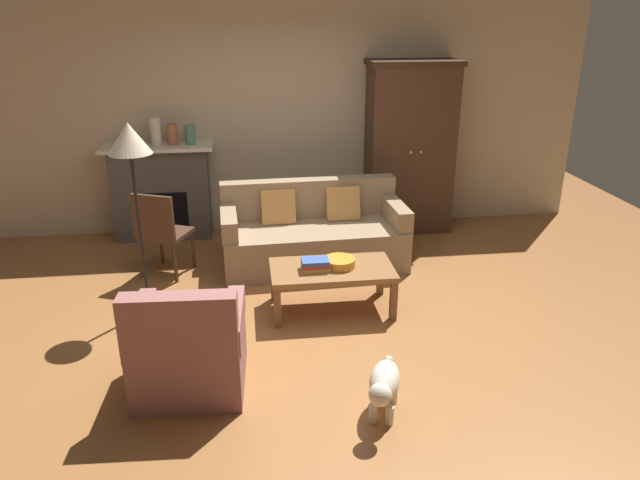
% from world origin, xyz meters
% --- Properties ---
extents(ground_plane, '(9.60, 9.60, 0.00)m').
position_xyz_m(ground_plane, '(0.00, 0.00, 0.00)').
color(ground_plane, '#9E6638').
extents(back_wall, '(7.20, 0.10, 2.80)m').
position_xyz_m(back_wall, '(0.00, 2.55, 1.40)').
color(back_wall, beige).
rests_on(back_wall, ground).
extents(fireplace, '(1.26, 0.48, 1.12)m').
position_xyz_m(fireplace, '(-1.55, 2.30, 0.57)').
color(fireplace, '#4C4947').
rests_on(fireplace, ground).
extents(armoire, '(1.06, 0.57, 2.03)m').
position_xyz_m(armoire, '(1.40, 2.22, 1.02)').
color(armoire, '#472D1E').
rests_on(armoire, ground).
extents(couch, '(1.95, 0.93, 0.86)m').
position_xyz_m(couch, '(0.12, 1.28, 0.32)').
color(couch, '#937A5B').
rests_on(couch, ground).
extents(coffee_table, '(1.10, 0.60, 0.42)m').
position_xyz_m(coffee_table, '(0.17, 0.20, 0.37)').
color(coffee_table, olive).
rests_on(coffee_table, ground).
extents(fruit_bowl, '(0.28, 0.28, 0.08)m').
position_xyz_m(fruit_bowl, '(0.24, 0.21, 0.46)').
color(fruit_bowl, orange).
rests_on(fruit_bowl, coffee_table).
extents(book_stack, '(0.25, 0.18, 0.10)m').
position_xyz_m(book_stack, '(0.01, 0.17, 0.47)').
color(book_stack, gold).
rests_on(book_stack, coffee_table).
extents(mantel_vase_cream, '(0.12, 0.12, 0.31)m').
position_xyz_m(mantel_vase_cream, '(-1.55, 2.28, 1.28)').
color(mantel_vase_cream, beige).
rests_on(mantel_vase_cream, fireplace).
extents(mantel_vase_terracotta, '(0.12, 0.12, 0.24)m').
position_xyz_m(mantel_vase_terracotta, '(-1.37, 2.28, 1.24)').
color(mantel_vase_terracotta, '#A86042').
rests_on(mantel_vase_terracotta, fireplace).
extents(mantel_vase_jade, '(0.12, 0.12, 0.22)m').
position_xyz_m(mantel_vase_jade, '(-1.17, 2.28, 1.23)').
color(mantel_vase_jade, slate).
rests_on(mantel_vase_jade, fireplace).
extents(armchair_near_left, '(0.82, 0.81, 0.88)m').
position_xyz_m(armchair_near_left, '(-1.02, -0.86, 0.32)').
color(armchair_near_left, '#935B56').
rests_on(armchair_near_left, ground).
extents(side_chair_wooden, '(0.58, 0.58, 0.90)m').
position_xyz_m(side_chair_wooden, '(-1.43, 1.14, 0.51)').
color(side_chair_wooden, '#472D1E').
rests_on(side_chair_wooden, ground).
extents(floor_lamp, '(0.36, 0.36, 1.72)m').
position_xyz_m(floor_lamp, '(-1.50, 0.39, 1.49)').
color(floor_lamp, black).
rests_on(floor_lamp, ground).
extents(dog, '(0.33, 0.55, 0.39)m').
position_xyz_m(dog, '(0.29, -1.34, 0.25)').
color(dog, beige).
rests_on(dog, ground).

